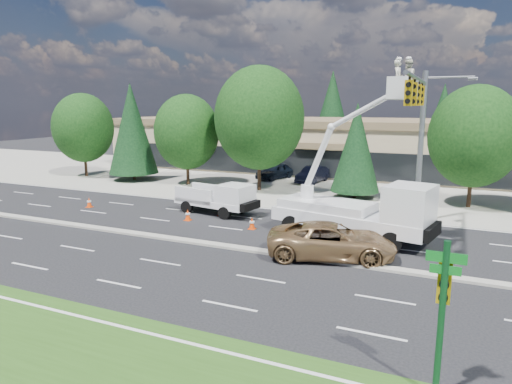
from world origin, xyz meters
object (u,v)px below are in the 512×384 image
at_px(signal_mast, 420,124).
at_px(bucket_truck, 364,203).
at_px(utility_pickup, 219,201).
at_px(street_sign_pole, 443,302).
at_px(minivan, 331,241).

relative_size(signal_mast, bucket_truck, 1.09).
bearing_deg(utility_pickup, signal_mast, 14.33).
distance_m(street_sign_pole, utility_pickup, 20.23).
distance_m(signal_mast, street_sign_pole, 15.99).
bearing_deg(street_sign_pole, utility_pickup, 133.89).
relative_size(street_sign_pole, minivan, 0.67).
xyz_separation_m(street_sign_pole, bucket_truck, (-4.23, 12.44, -0.44)).
height_order(signal_mast, street_sign_pole, signal_mast).
relative_size(street_sign_pole, utility_pickup, 0.71).
xyz_separation_m(signal_mast, utility_pickup, (-12.01, -0.91, -5.20)).
bearing_deg(street_sign_pole, minivan, 119.21).
distance_m(utility_pickup, bucket_truck, 10.04).
distance_m(street_sign_pole, bucket_truck, 13.15).
xyz_separation_m(signal_mast, bucket_truck, (-2.26, -3.00, -4.06)).
bearing_deg(street_sign_pole, signal_mast, 97.27).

